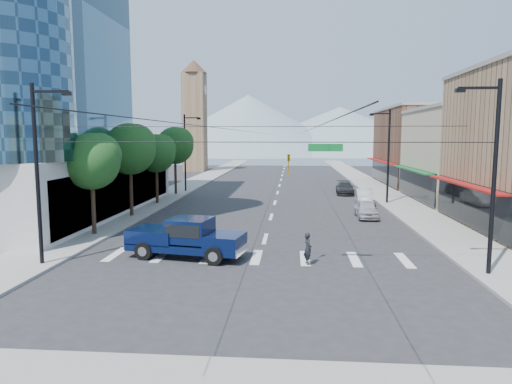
# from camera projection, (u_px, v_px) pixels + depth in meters

# --- Properties ---
(ground) EXTENTS (160.00, 160.00, 0.00)m
(ground) POSITION_uv_depth(u_px,v_px,m) (258.00, 265.00, 23.02)
(ground) COLOR #28282B
(ground) RESTS_ON ground
(sidewalk_left) EXTENTS (4.00, 120.00, 0.15)m
(sidewalk_left) POSITION_uv_depth(u_px,v_px,m) (194.00, 183.00, 63.54)
(sidewalk_left) COLOR gray
(sidewalk_left) RESTS_ON ground
(sidewalk_right) EXTENTS (4.00, 120.00, 0.15)m
(sidewalk_right) POSITION_uv_depth(u_px,v_px,m) (369.00, 184.00, 61.64)
(sidewalk_right) COLOR gray
(sidewalk_right) RESTS_ON ground
(shop_mid) EXTENTS (12.00, 14.00, 9.00)m
(shop_mid) POSITION_uv_depth(u_px,v_px,m) (480.00, 157.00, 44.63)
(shop_mid) COLOR tan
(shop_mid) RESTS_ON ground
(shop_far) EXTENTS (12.00, 18.00, 10.00)m
(shop_far) POSITION_uv_depth(u_px,v_px,m) (431.00, 148.00, 60.41)
(shop_far) COLOR brown
(shop_far) RESTS_ON ground
(clock_tower) EXTENTS (4.80, 4.80, 20.40)m
(clock_tower) POSITION_uv_depth(u_px,v_px,m) (195.00, 114.00, 84.38)
(clock_tower) COLOR #8C6B4C
(clock_tower) RESTS_ON ground
(mountain_left) EXTENTS (80.00, 80.00, 22.00)m
(mountain_left) POSITION_uv_depth(u_px,v_px,m) (248.00, 124.00, 171.30)
(mountain_left) COLOR gray
(mountain_left) RESTS_ON ground
(mountain_right) EXTENTS (90.00, 90.00, 18.00)m
(mountain_right) POSITION_uv_depth(u_px,v_px,m) (340.00, 130.00, 178.66)
(mountain_right) COLOR gray
(mountain_right) RESTS_ON ground
(tree_near) EXTENTS (3.65, 3.64, 6.71)m
(tree_near) POSITION_uv_depth(u_px,v_px,m) (94.00, 159.00, 29.32)
(tree_near) COLOR black
(tree_near) RESTS_ON ground
(tree_midnear) EXTENTS (4.09, 4.09, 7.52)m
(tree_midnear) POSITION_uv_depth(u_px,v_px,m) (132.00, 148.00, 36.18)
(tree_midnear) COLOR black
(tree_midnear) RESTS_ON ground
(tree_midfar) EXTENTS (3.65, 3.64, 6.71)m
(tree_midfar) POSITION_uv_depth(u_px,v_px,m) (158.00, 152.00, 43.18)
(tree_midfar) COLOR black
(tree_midfar) RESTS_ON ground
(tree_far) EXTENTS (4.09, 4.09, 7.52)m
(tree_far) POSITION_uv_depth(u_px,v_px,m) (176.00, 144.00, 50.03)
(tree_far) COLOR black
(tree_far) RESTS_ON ground
(signal_rig) EXTENTS (21.80, 0.20, 9.00)m
(signal_rig) POSITION_uv_depth(u_px,v_px,m) (261.00, 175.00, 21.45)
(signal_rig) COLOR black
(signal_rig) RESTS_ON ground
(lamp_pole_nw) EXTENTS (2.00, 0.25, 9.00)m
(lamp_pole_nw) POSITION_uv_depth(u_px,v_px,m) (186.00, 150.00, 52.95)
(lamp_pole_nw) COLOR black
(lamp_pole_nw) RESTS_ON ground
(lamp_pole_ne) EXTENTS (2.00, 0.25, 9.00)m
(lamp_pole_ne) POSITION_uv_depth(u_px,v_px,m) (387.00, 153.00, 43.34)
(lamp_pole_ne) COLOR black
(lamp_pole_ne) RESTS_ON ground
(pickup_truck) EXTENTS (6.61, 3.37, 2.14)m
(pickup_truck) POSITION_uv_depth(u_px,v_px,m) (186.00, 237.00, 24.42)
(pickup_truck) COLOR #08143D
(pickup_truck) RESTS_ON ground
(pedestrian) EXTENTS (0.56, 0.69, 1.65)m
(pedestrian) POSITION_uv_depth(u_px,v_px,m) (308.00, 249.00, 23.05)
(pedestrian) COLOR black
(pedestrian) RESTS_ON ground
(parked_car_near) EXTENTS (1.67, 4.06, 1.38)m
(parked_car_near) POSITION_uv_depth(u_px,v_px,m) (366.00, 209.00, 36.37)
(parked_car_near) COLOR silver
(parked_car_near) RESTS_ON ground
(parked_car_mid) EXTENTS (1.78, 4.42, 1.43)m
(parked_car_mid) POSITION_uv_depth(u_px,v_px,m) (364.00, 197.00, 43.85)
(parked_car_mid) COLOR silver
(parked_car_mid) RESTS_ON ground
(parked_car_far) EXTENTS (2.21, 4.86, 1.38)m
(parked_car_far) POSITION_uv_depth(u_px,v_px,m) (345.00, 188.00, 51.38)
(parked_car_far) COLOR #29292B
(parked_car_far) RESTS_ON ground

